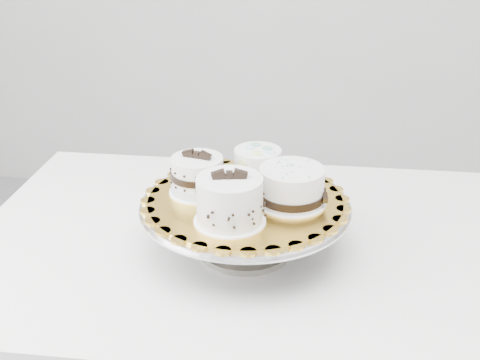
% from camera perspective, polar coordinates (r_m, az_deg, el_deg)
% --- Properties ---
extents(table, '(1.17, 0.83, 0.75)m').
position_cam_1_polar(table, '(1.24, 1.28, -9.02)').
color(table, white).
rests_on(table, floor).
extents(cake_stand, '(0.39, 0.39, 0.10)m').
position_cam_1_polar(cake_stand, '(1.11, 0.49, -3.54)').
color(cake_stand, gray).
rests_on(cake_stand, table).
extents(cake_board, '(0.38, 0.38, 0.01)m').
position_cam_1_polar(cake_board, '(1.10, 0.50, -1.91)').
color(cake_board, gold).
rests_on(cake_board, cake_stand).
extents(cake_swirl, '(0.14, 0.14, 0.10)m').
position_cam_1_polar(cake_swirl, '(1.00, -0.99, -2.02)').
color(cake_swirl, white).
rests_on(cake_swirl, cake_board).
extents(cake_banded, '(0.11, 0.11, 0.09)m').
position_cam_1_polar(cake_banded, '(1.11, -4.05, 0.33)').
color(cake_banded, white).
rests_on(cake_banded, cake_board).
extents(cake_dots, '(0.12, 0.12, 0.07)m').
position_cam_1_polar(cake_dots, '(1.15, 1.68, 1.39)').
color(cake_dots, white).
rests_on(cake_dots, cake_board).
extents(cake_ribbon, '(0.14, 0.14, 0.07)m').
position_cam_1_polar(cake_ribbon, '(1.07, 4.97, -0.65)').
color(cake_ribbon, white).
rests_on(cake_ribbon, cake_board).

